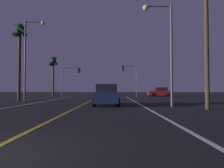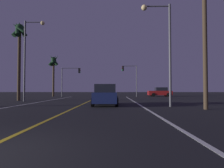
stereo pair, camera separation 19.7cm
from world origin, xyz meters
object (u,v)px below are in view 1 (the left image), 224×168
car_crossing_side (160,92)px  traffic_light_near_left (71,75)px  car_lead_same_lane (107,95)px  street_lamp_right_near (165,41)px  palm_tree_left_far (53,63)px  street_lamp_left_mid (30,51)px  palm_tree_left_mid (20,37)px  utility_pole_right (206,28)px  traffic_light_near_right (130,74)px

car_crossing_side → traffic_light_near_left: traffic_light_near_left is taller
car_lead_same_lane → street_lamp_right_near: size_ratio=0.56×
palm_tree_left_far → street_lamp_left_mid: bearing=-82.1°
street_lamp_left_mid → palm_tree_left_far: (-2.07, 14.91, 0.72)m
traffic_light_near_left → street_lamp_left_mid: street_lamp_left_mid is taller
car_lead_same_lane → street_lamp_left_mid: (-8.56, 5.01, 4.69)m
car_crossing_side → palm_tree_left_far: 20.57m
palm_tree_left_mid → car_lead_same_lane: bearing=-31.7°
street_lamp_right_near → palm_tree_left_far: bearing=-54.7°
street_lamp_left_mid → utility_pole_right: bearing=-28.3°
street_lamp_left_mid → utility_pole_right: (15.16, -8.15, -0.21)m
traffic_light_near_left → street_lamp_left_mid: 14.57m
street_lamp_right_near → traffic_light_near_right: bearing=-87.6°
car_lead_same_lane → utility_pole_right: 8.57m
traffic_light_near_left → traffic_light_near_right: bearing=0.0°
car_crossing_side → street_lamp_right_near: size_ratio=0.56×
car_lead_same_lane → traffic_light_near_left: traffic_light_near_left is taller
traffic_light_near_left → street_lamp_right_near: street_lamp_right_near is taller
traffic_light_near_right → traffic_light_near_left: (-10.76, -0.00, -0.23)m
traffic_light_near_right → palm_tree_left_far: bearing=-1.9°
car_crossing_side → utility_pole_right: 23.90m
car_lead_same_lane → street_lamp_right_near: bearing=-105.9°
palm_tree_left_far → palm_tree_left_mid: bearing=-88.7°
palm_tree_left_mid → utility_pole_right: bearing=-29.3°
car_crossing_side → utility_pole_right: bearing=83.6°
traffic_light_near_left → palm_tree_left_mid: palm_tree_left_mid is taller
street_lamp_right_near → palm_tree_left_far: 25.98m
street_lamp_left_mid → utility_pole_right: 17.21m
car_crossing_side → palm_tree_left_mid: bearing=35.2°
traffic_light_near_right → utility_pole_right: bearing=97.8°
traffic_light_near_left → utility_pole_right: (13.84, -22.58, 1.35)m
traffic_light_near_right → palm_tree_left_far: size_ratio=0.72×
car_crossing_side → car_lead_same_lane: size_ratio=1.00×
street_lamp_right_near → utility_pole_right: bearing=139.7°
car_crossing_side → palm_tree_left_far: palm_tree_left_far is taller
street_lamp_left_mid → utility_pole_right: utility_pole_right is taller
street_lamp_left_mid → street_lamp_right_near: bearing=-25.8°
street_lamp_right_near → palm_tree_left_mid: palm_tree_left_mid is taller
car_crossing_side → palm_tree_left_far: bearing=0.8°
utility_pole_right → palm_tree_left_mid: 19.53m
street_lamp_right_near → palm_tree_left_far: palm_tree_left_far is taller
traffic_light_near_right → palm_tree_left_mid: size_ratio=0.60×
street_lamp_left_mid → palm_tree_left_mid: (-1.77, 1.36, 1.89)m
palm_tree_left_mid → street_lamp_left_mid: bearing=-37.6°
car_crossing_side → car_lead_same_lane: same height
utility_pole_right → traffic_light_near_right: bearing=97.8°
street_lamp_left_mid → palm_tree_left_mid: size_ratio=0.94×
palm_tree_left_mid → car_crossing_side: bearing=35.2°
car_lead_same_lane → palm_tree_left_far: (-10.63, 19.92, 5.40)m
car_lead_same_lane → street_lamp_left_mid: street_lamp_left_mid is taller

